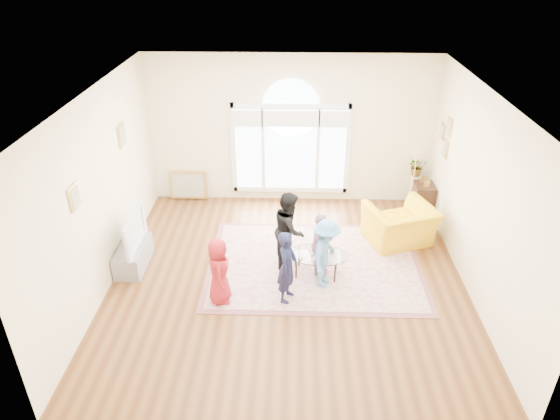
{
  "coord_description": "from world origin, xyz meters",
  "views": [
    {
      "loc": [
        0.07,
        -6.97,
        5.2
      ],
      "look_at": [
        -0.14,
        0.3,
        1.18
      ],
      "focal_mm": 32.0,
      "sensor_mm": 36.0,
      "label": 1
    }
  ],
  "objects_px": {
    "armchair": "(400,225)",
    "coffee_table": "(317,255)",
    "area_rug": "(314,264)",
    "tv_console": "(133,256)",
    "television": "(130,231)"
  },
  "relations": [
    {
      "from": "area_rug",
      "to": "armchair",
      "type": "height_order",
      "value": "armchair"
    },
    {
      "from": "area_rug",
      "to": "tv_console",
      "type": "relative_size",
      "value": 3.6
    },
    {
      "from": "area_rug",
      "to": "coffee_table",
      "type": "xyz_separation_m",
      "value": [
        0.02,
        -0.28,
        0.39
      ]
    },
    {
      "from": "area_rug",
      "to": "armchair",
      "type": "distance_m",
      "value": 1.86
    },
    {
      "from": "armchair",
      "to": "coffee_table",
      "type": "bearing_deg",
      "value": 14.26
    },
    {
      "from": "tv_console",
      "to": "television",
      "type": "bearing_deg",
      "value": 0.0
    },
    {
      "from": "area_rug",
      "to": "tv_console",
      "type": "height_order",
      "value": "tv_console"
    },
    {
      "from": "television",
      "to": "coffee_table",
      "type": "bearing_deg",
      "value": -2.82
    },
    {
      "from": "tv_console",
      "to": "armchair",
      "type": "xyz_separation_m",
      "value": [
        4.85,
        0.93,
        0.17
      ]
    },
    {
      "from": "area_rug",
      "to": "tv_console",
      "type": "xyz_separation_m",
      "value": [
        -3.22,
        -0.12,
        0.2
      ]
    },
    {
      "from": "coffee_table",
      "to": "armchair",
      "type": "height_order",
      "value": "armchair"
    },
    {
      "from": "tv_console",
      "to": "armchair",
      "type": "bearing_deg",
      "value": 10.9
    },
    {
      "from": "area_rug",
      "to": "television",
      "type": "bearing_deg",
      "value": -177.78
    },
    {
      "from": "area_rug",
      "to": "tv_console",
      "type": "bearing_deg",
      "value": -177.79
    },
    {
      "from": "tv_console",
      "to": "coffee_table",
      "type": "distance_m",
      "value": 3.26
    }
  ]
}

